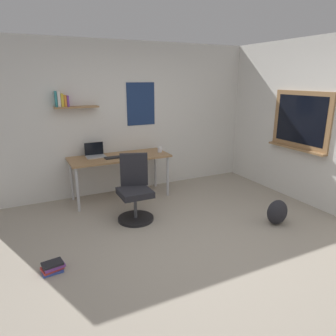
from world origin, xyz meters
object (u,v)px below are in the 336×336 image
coffee_mug (160,150)px  office_chair (135,192)px  computer_mouse (132,155)px  book_stack_on_floor (53,267)px  desk (120,160)px  backpack (277,212)px  keyboard (116,157)px  laptop (95,153)px

coffee_mug → office_chair: bearing=-133.0°
computer_mouse → book_stack_on_floor: 2.34m
desk → book_stack_on_floor: 2.26m
coffee_mug → backpack: bearing=-63.7°
book_stack_on_floor → computer_mouse: bearing=47.4°
book_stack_on_floor → backpack: bearing=-4.0°
keyboard → coffee_mug: bearing=3.5°
office_chair → computer_mouse: office_chair is taller
office_chair → keyboard: (-0.02, 0.80, 0.34)m
office_chair → coffee_mug: (0.79, 0.85, 0.38)m
laptop → coffee_mug: size_ratio=3.37×
laptop → book_stack_on_floor: (-0.95, -1.88, -0.74)m
desk → coffee_mug: (0.73, -0.03, 0.11)m
coffee_mug → laptop: bearing=170.4°
office_chair → computer_mouse: 0.91m
backpack → book_stack_on_floor: size_ratio=1.40×
desk → coffee_mug: bearing=-2.5°
laptop → keyboard: laptop is taller
desk → computer_mouse: 0.23m
desk → laptop: (-0.37, 0.15, 0.12)m
keyboard → book_stack_on_floor: bearing=-126.9°
computer_mouse → coffee_mug: size_ratio=1.13×
laptop → backpack: 2.98m
desk → keyboard: (-0.08, -0.08, 0.08)m
backpack → laptop: bearing=134.3°
laptop → office_chair: bearing=-73.4°
keyboard → backpack: keyboard is taller
office_chair → laptop: laptop is taller
laptop → coffee_mug: laptop is taller
computer_mouse → backpack: 2.44m
laptop → computer_mouse: size_ratio=2.98×
desk → backpack: size_ratio=4.63×
desk → keyboard: 0.14m
coffee_mug → desk: bearing=177.5°
computer_mouse → office_chair: bearing=-108.1°
keyboard → backpack: (1.75, -1.85, -0.57)m
laptop → keyboard: size_ratio=0.84×
coffee_mug → book_stack_on_floor: coffee_mug is taller
office_chair → coffee_mug: 1.22m
backpack → computer_mouse: bearing=128.4°
laptop → backpack: (2.04, -2.09, -0.61)m
computer_mouse → book_stack_on_floor: (-1.51, -1.64, -0.70)m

